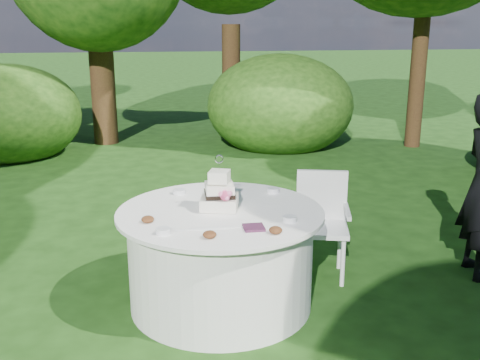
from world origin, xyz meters
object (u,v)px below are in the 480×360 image
Objects in this scene: table at (221,257)px; chair at (321,216)px; napkins at (254,228)px; cake at (220,194)px.

table is 1.74× the size of chair.
napkins is 0.60m from table.
table is at bearing 112.27° from napkins.
cake is (0.00, 0.04, 0.50)m from table.
napkins reaches higher than table.
cake is at bearing 87.44° from table.
chair is (0.93, 0.43, 0.13)m from table.
table is 1.03m from chair.
chair is at bearing 24.52° from table.
napkins is at bearing -69.88° from cake.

